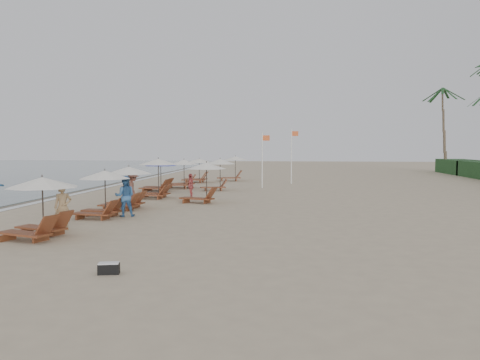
# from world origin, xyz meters

# --- Properties ---
(ground) EXTENTS (160.00, 160.00, 0.00)m
(ground) POSITION_xyz_m (0.00, 0.00, 0.00)
(ground) COLOR tan
(ground) RESTS_ON ground
(wet_sand_band) EXTENTS (3.20, 140.00, 0.01)m
(wet_sand_band) POSITION_xyz_m (-12.50, 10.00, 0.00)
(wet_sand_band) COLOR #6B5E4C
(wet_sand_band) RESTS_ON ground
(foam_line) EXTENTS (0.50, 140.00, 0.02)m
(foam_line) POSITION_xyz_m (-11.20, 10.00, 0.01)
(foam_line) COLOR white
(foam_line) RESTS_ON ground
(lounger_station_0) EXTENTS (2.67, 2.40, 2.09)m
(lounger_station_0) POSITION_xyz_m (-5.74, -4.22, 1.11)
(lounger_station_0) COLOR brown
(lounger_station_0) RESTS_ON ground
(lounger_station_1) EXTENTS (2.52, 2.27, 2.07)m
(lounger_station_1) POSITION_xyz_m (-5.43, 0.47, 1.10)
(lounger_station_1) COLOR brown
(lounger_station_1) RESTS_ON ground
(lounger_station_2) EXTENTS (2.60, 2.35, 2.12)m
(lounger_station_2) POSITION_xyz_m (-5.38, 3.34, 1.12)
(lounger_station_2) COLOR brown
(lounger_station_2) RESTS_ON ground
(lounger_station_3) EXTENTS (2.59, 2.40, 2.38)m
(lounger_station_3) POSITION_xyz_m (-5.29, 8.35, 1.29)
(lounger_station_3) COLOR brown
(lounger_station_3) RESTS_ON ground
(lounger_station_4) EXTENTS (2.60, 2.25, 2.13)m
(lounger_station_4) POSITION_xyz_m (-6.37, 12.57, 1.07)
(lounger_station_4) COLOR brown
(lounger_station_4) RESTS_ON ground
(lounger_station_5) EXTENTS (2.71, 2.57, 2.13)m
(lounger_station_5) POSITION_xyz_m (-5.44, 15.26, 0.93)
(lounger_station_5) COLOR brown
(lounger_station_5) RESTS_ON ground
(lounger_station_6) EXTENTS (2.71, 2.41, 2.07)m
(lounger_station_6) POSITION_xyz_m (-5.30, 20.85, 1.07)
(lounger_station_6) COLOR brown
(lounger_station_6) RESTS_ON ground
(inland_station_0) EXTENTS (2.70, 2.24, 2.22)m
(inland_station_0) POSITION_xyz_m (-2.06, 6.44, 1.39)
(inland_station_0) COLOR brown
(inland_station_0) RESTS_ON ground
(inland_station_1) EXTENTS (2.58, 2.24, 2.22)m
(inland_station_1) POSITION_xyz_m (-2.35, 13.71, 1.47)
(inland_station_1) COLOR brown
(inland_station_1) RESTS_ON ground
(inland_station_2) EXTENTS (2.86, 2.24, 2.22)m
(inland_station_2) POSITION_xyz_m (-2.49, 23.15, 1.29)
(inland_station_2) COLOR brown
(inland_station_2) RESTS_ON ground
(beachgoer_near) EXTENTS (0.75, 0.66, 1.72)m
(beachgoer_near) POSITION_xyz_m (-5.62, -2.64, 0.86)
(beachgoer_near) COLOR #9E7F56
(beachgoer_near) RESTS_ON ground
(beachgoer_mid_a) EXTENTS (1.04, 0.90, 1.82)m
(beachgoer_mid_a) POSITION_xyz_m (-4.52, 0.93, 0.91)
(beachgoer_mid_a) COLOR #2F5B8E
(beachgoer_mid_a) RESTS_ON ground
(beachgoer_mid_b) EXTENTS (0.97, 1.28, 1.76)m
(beachgoer_mid_b) POSITION_xyz_m (-5.54, 4.98, 0.88)
(beachgoer_mid_b) COLOR brown
(beachgoer_mid_b) RESTS_ON ground
(beachgoer_far_a) EXTENTS (0.42, 0.90, 1.51)m
(beachgoer_far_a) POSITION_xyz_m (-3.12, 8.27, 0.75)
(beachgoer_far_a) COLOR #BF4E4C
(beachgoer_far_a) RESTS_ON ground
(duffel_bag) EXTENTS (0.55, 0.36, 0.28)m
(duffel_bag) POSITION_xyz_m (-1.60, -8.33, 0.14)
(duffel_bag) COLOR black
(duffel_bag) RESTS_ON ground
(flag_pole_near) EXTENTS (0.60, 0.08, 4.15)m
(flag_pole_near) POSITION_xyz_m (0.70, 16.18, 2.31)
(flag_pole_near) COLOR silver
(flag_pole_near) RESTS_ON ground
(flag_pole_far) EXTENTS (0.59, 0.08, 4.58)m
(flag_pole_far) POSITION_xyz_m (2.87, 20.28, 2.53)
(flag_pole_far) COLOR silver
(flag_pole_far) RESTS_ON ground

